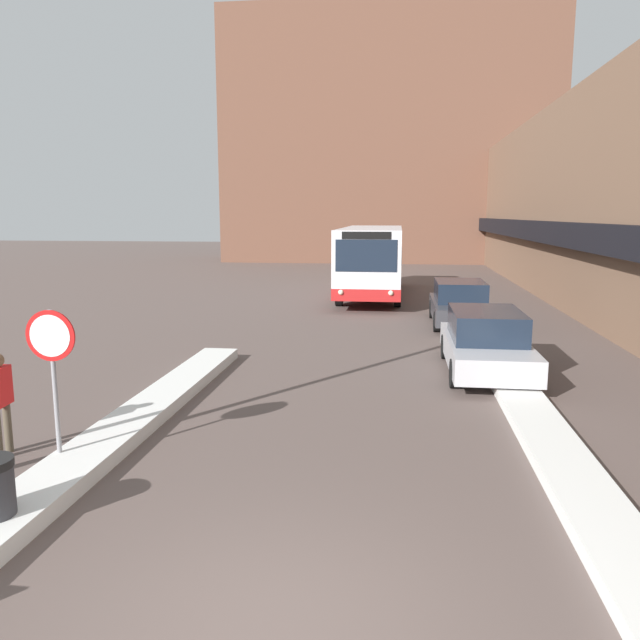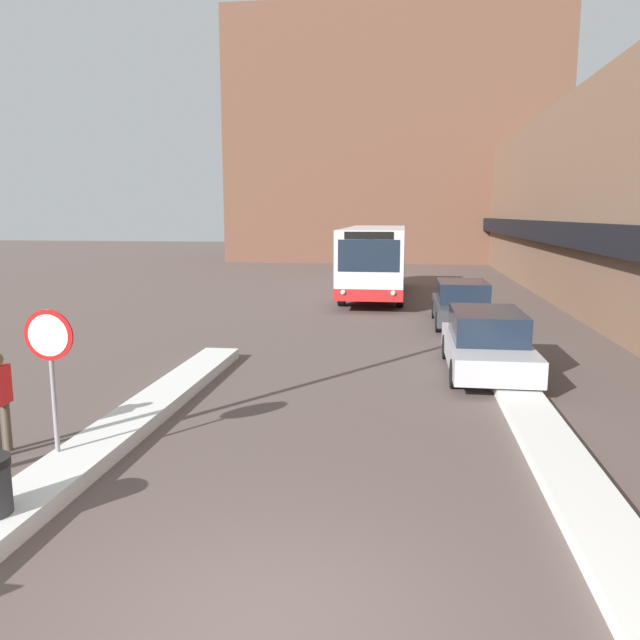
{
  "view_description": "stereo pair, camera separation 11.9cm",
  "coord_description": "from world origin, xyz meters",
  "px_view_note": "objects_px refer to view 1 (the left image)",
  "views": [
    {
      "loc": [
        1.07,
        -5.07,
        3.79
      ],
      "look_at": [
        -0.62,
        8.33,
        1.5
      ],
      "focal_mm": 35.0,
      "sensor_mm": 36.0,
      "label": 1
    },
    {
      "loc": [
        1.19,
        -5.06,
        3.79
      ],
      "look_at": [
        -0.62,
        8.33,
        1.5
      ],
      "focal_mm": 35.0,
      "sensor_mm": 36.0,
      "label": 2
    }
  ],
  "objects_px": {
    "parked_car_front": "(486,342)",
    "city_bus": "(372,259)",
    "parked_car_middle": "(460,303)",
    "stop_sign": "(52,355)",
    "pedestrian": "(0,395)"
  },
  "relations": [
    {
      "from": "parked_car_front",
      "to": "parked_car_middle",
      "type": "distance_m",
      "value": 6.65
    },
    {
      "from": "pedestrian",
      "to": "stop_sign",
      "type": "bearing_deg",
      "value": 67.58
    },
    {
      "from": "parked_car_front",
      "to": "city_bus",
      "type": "bearing_deg",
      "value": 103.49
    },
    {
      "from": "parked_car_middle",
      "to": "pedestrian",
      "type": "distance_m",
      "value": 15.44
    },
    {
      "from": "stop_sign",
      "to": "parked_car_front",
      "type": "bearing_deg",
      "value": 43.35
    },
    {
      "from": "city_bus",
      "to": "stop_sign",
      "type": "xyz_separation_m",
      "value": [
        -3.79,
        -20.72,
        0.02
      ]
    },
    {
      "from": "parked_car_front",
      "to": "pedestrian",
      "type": "xyz_separation_m",
      "value": [
        -8.31,
        -6.36,
        0.24
      ]
    },
    {
      "from": "parked_car_middle",
      "to": "city_bus",
      "type": "bearing_deg",
      "value": 114.6
    },
    {
      "from": "parked_car_middle",
      "to": "pedestrian",
      "type": "bearing_deg",
      "value": -122.56
    },
    {
      "from": "pedestrian",
      "to": "parked_car_middle",
      "type": "bearing_deg",
      "value": 143.47
    },
    {
      "from": "parked_car_middle",
      "to": "stop_sign",
      "type": "bearing_deg",
      "value": -118.08
    },
    {
      "from": "stop_sign",
      "to": "city_bus",
      "type": "bearing_deg",
      "value": 79.62
    },
    {
      "from": "parked_car_front",
      "to": "parked_car_middle",
      "type": "relative_size",
      "value": 1.03
    },
    {
      "from": "parked_car_middle",
      "to": "stop_sign",
      "type": "distance_m",
      "value": 15.22
    },
    {
      "from": "city_bus",
      "to": "stop_sign",
      "type": "height_order",
      "value": "city_bus"
    }
  ]
}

